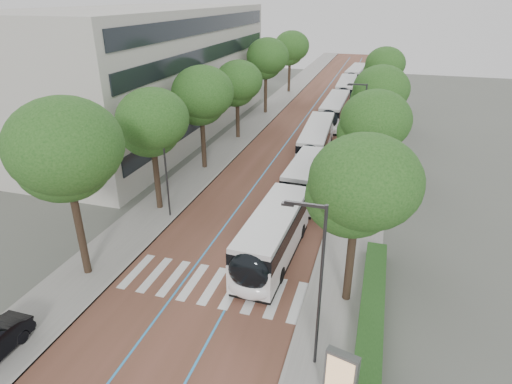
% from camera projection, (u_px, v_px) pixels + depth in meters
% --- Properties ---
extents(ground, '(160.00, 160.00, 0.00)m').
position_uv_depth(ground, '(203.00, 296.00, 23.92)').
color(ground, '#51544C').
rests_on(ground, ground).
extents(road, '(11.00, 140.00, 0.02)m').
position_uv_depth(road, '(318.00, 117.00, 58.67)').
color(road, brown).
rests_on(road, ground).
extents(sidewalk_left, '(4.00, 140.00, 0.12)m').
position_uv_depth(sidewalk_left, '(265.00, 113.00, 60.60)').
color(sidewalk_left, gray).
rests_on(sidewalk_left, ground).
extents(sidewalk_right, '(4.00, 140.00, 0.12)m').
position_uv_depth(sidewalk_right, '(374.00, 121.00, 56.69)').
color(sidewalk_right, gray).
rests_on(sidewalk_right, ground).
extents(kerb_left, '(0.20, 140.00, 0.14)m').
position_uv_depth(kerb_left, '(278.00, 114.00, 60.10)').
color(kerb_left, gray).
rests_on(kerb_left, ground).
extents(kerb_right, '(0.20, 140.00, 0.14)m').
position_uv_depth(kerb_right, '(360.00, 120.00, 57.19)').
color(kerb_right, gray).
rests_on(kerb_right, ground).
extents(zebra_crossing, '(10.55, 3.60, 0.01)m').
position_uv_depth(zebra_crossing, '(213.00, 285.00, 24.73)').
color(zebra_crossing, silver).
rests_on(zebra_crossing, ground).
extents(lane_line_left, '(0.12, 126.00, 0.01)m').
position_uv_depth(lane_line_left, '(306.00, 116.00, 59.08)').
color(lane_line_left, '#2A8BD4').
rests_on(lane_line_left, road).
extents(lane_line_right, '(0.12, 126.00, 0.01)m').
position_uv_depth(lane_line_right, '(330.00, 118.00, 58.24)').
color(lane_line_right, '#2A8BD4').
rests_on(lane_line_right, road).
extents(office_building, '(18.11, 40.00, 14.00)m').
position_uv_depth(office_building, '(141.00, 72.00, 50.37)').
color(office_building, '#A9A69C').
rests_on(office_building, ground).
extents(hedge, '(1.20, 14.00, 0.80)m').
position_uv_depth(hedge, '(371.00, 321.00, 21.33)').
color(hedge, '#183E15').
rests_on(hedge, sidewalk_right).
extents(streetlight_near, '(1.82, 0.20, 8.00)m').
position_uv_depth(streetlight_near, '(317.00, 276.00, 17.56)').
color(streetlight_near, '#2C2D2F').
rests_on(streetlight_near, sidewalk_right).
extents(streetlight_far, '(1.82, 0.20, 8.00)m').
position_uv_depth(streetlight_far, '(361.00, 120.00, 39.28)').
color(streetlight_far, '#2C2D2F').
rests_on(streetlight_far, sidewalk_right).
extents(lamp_post_left, '(0.14, 0.14, 8.00)m').
position_uv_depth(lamp_post_left, '(165.00, 166.00, 30.72)').
color(lamp_post_left, '#2C2D2F').
rests_on(lamp_post_left, sidewalk_left).
extents(trees_left, '(6.03, 60.91, 10.17)m').
position_uv_depth(trees_left, '(228.00, 83.00, 44.72)').
color(trees_left, black).
rests_on(trees_left, ground).
extents(trees_right, '(5.70, 47.36, 8.96)m').
position_uv_depth(trees_right, '(375.00, 105.00, 38.37)').
color(trees_right, black).
rests_on(trees_right, ground).
extents(lead_bus, '(3.19, 18.48, 3.20)m').
position_uv_depth(lead_bus, '(289.00, 209.00, 29.96)').
color(lead_bus, black).
rests_on(lead_bus, ground).
extents(bus_queued_0, '(3.05, 12.49, 3.20)m').
position_uv_depth(bus_queued_0, '(316.00, 142.00, 43.57)').
color(bus_queued_0, silver).
rests_on(bus_queued_0, ground).
extents(bus_queued_1, '(2.61, 12.41, 3.20)m').
position_uv_depth(bus_queued_1, '(334.00, 111.00, 54.96)').
color(bus_queued_1, silver).
rests_on(bus_queued_1, ground).
extents(bus_queued_2, '(2.79, 12.45, 3.20)m').
position_uv_depth(bus_queued_2, '(346.00, 91.00, 66.73)').
color(bus_queued_2, silver).
rests_on(bus_queued_2, ground).
extents(bus_queued_3, '(3.30, 12.53, 3.20)m').
position_uv_depth(bus_queued_3, '(355.00, 76.00, 78.33)').
color(bus_queued_3, silver).
rests_on(bus_queued_3, ground).
extents(ad_panel, '(1.37, 0.68, 2.74)m').
position_uv_depth(ad_panel, '(341.00, 378.00, 16.88)').
color(ad_panel, '#59595B').
rests_on(ad_panel, sidewalk_right).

